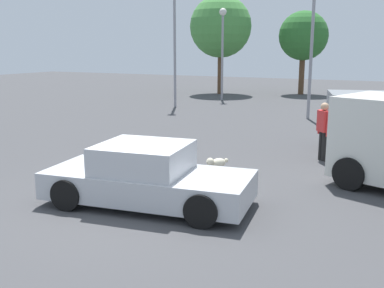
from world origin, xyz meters
The scene contains 9 objects.
ground_plane centered at (0.00, 0.00, 0.00)m, with size 80.00×80.00×0.00m, color #424244.
sedan_foreground centered at (0.14, 0.19, 0.58)m, with size 4.41×2.33×1.27m.
dog centered at (0.43, 3.12, 0.25)m, with size 0.46×0.60×0.41m.
pedestrian centered at (2.63, 5.65, 0.99)m, with size 0.44×0.46×1.67m.
light_post_near centered at (-6.00, 18.68, 3.81)m, with size 0.44×0.44×5.50m.
light_post_mid centered at (0.53, 13.31, 4.71)m, with size 0.44×0.44×7.04m.
light_post_far centered at (-6.91, 14.30, 4.92)m, with size 0.44×0.44×7.41m.
tree_back_left centered at (-7.57, 22.05, 4.58)m, with size 4.20×4.20×6.69m.
tree_far_right centered at (-2.42, 24.32, 3.95)m, with size 3.32×3.32×5.64m.
Camera 1 is at (4.97, -7.41, 3.19)m, focal length 42.50 mm.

